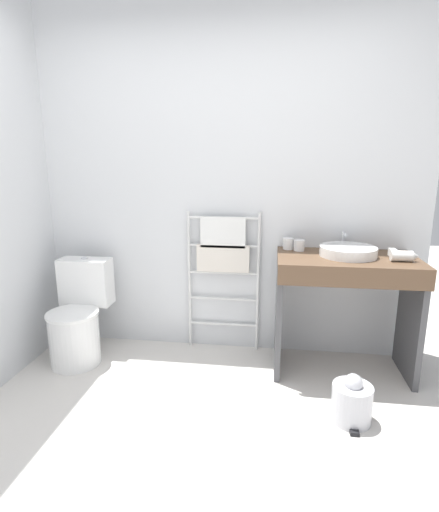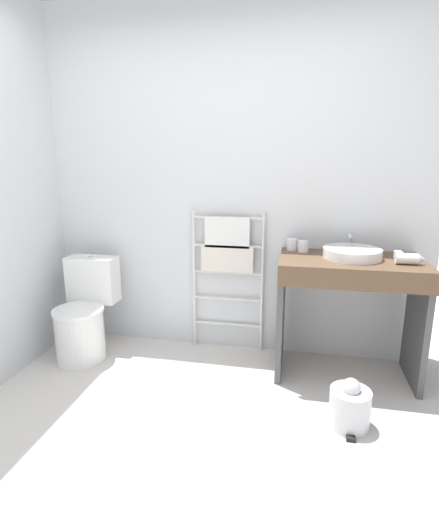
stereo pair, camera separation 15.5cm
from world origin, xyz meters
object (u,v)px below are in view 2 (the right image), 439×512
at_px(trash_bin, 350,406).
at_px(towel_radiator, 227,255).
at_px(cup_near_edge, 303,246).
at_px(hair_dryer, 408,258).
at_px(toilet, 84,316).
at_px(sink_basin, 352,253).
at_px(cup_near_wall, 292,245).

bearing_deg(trash_bin, towel_radiator, 136.41).
bearing_deg(cup_near_edge, hair_dryer, -18.33).
bearing_deg(toilet, hair_dryer, 0.64).
height_order(towel_radiator, hair_dryer, towel_radiator).
relative_size(cup_near_edge, hair_dryer, 0.44).
distance_m(toilet, trash_bin, 2.00).
xyz_separation_m(towel_radiator, cup_near_edge, (0.57, -0.08, 0.11)).
bearing_deg(sink_basin, hair_dryer, -15.11).
relative_size(towel_radiator, sink_basin, 2.90).
distance_m(towel_radiator, hair_dryer, 1.26).
xyz_separation_m(towel_radiator, cup_near_wall, (0.49, -0.04, 0.11)).
relative_size(cup_near_wall, cup_near_edge, 1.05).
height_order(sink_basin, hair_dryer, hair_dryer).
xyz_separation_m(toilet, sink_basin, (1.96, 0.11, 0.57)).
relative_size(toilet, cup_near_edge, 9.52).
distance_m(towel_radiator, trash_bin, 1.36).
height_order(towel_radiator, cup_near_wall, towel_radiator).
bearing_deg(hair_dryer, cup_near_edge, 161.67).
xyz_separation_m(cup_near_wall, cup_near_edge, (0.08, -0.04, -0.00)).
distance_m(toilet, sink_basin, 2.04).
distance_m(towel_radiator, sink_basin, 0.92).
distance_m(toilet, towel_radiator, 1.20).
bearing_deg(toilet, cup_near_edge, 8.42).
bearing_deg(toilet, towel_radiator, 16.64).
xyz_separation_m(toilet, cup_near_edge, (1.63, 0.24, 0.57)).
bearing_deg(sink_basin, towel_radiator, 167.12).
distance_m(cup_near_wall, trash_bin, 1.16).
bearing_deg(cup_near_wall, sink_basin, -22.37).
bearing_deg(cup_near_edge, toilet, -171.58).
bearing_deg(cup_near_edge, sink_basin, -21.48).
bearing_deg(hair_dryer, towel_radiator, 166.51).
xyz_separation_m(cup_near_wall, trash_bin, (0.37, -0.78, -0.77)).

